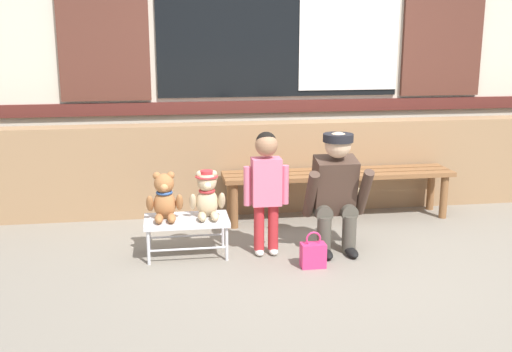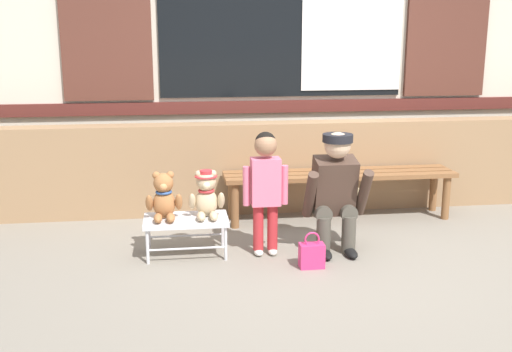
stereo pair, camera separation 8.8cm
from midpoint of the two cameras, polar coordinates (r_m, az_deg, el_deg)
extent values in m
plane|color=gray|center=(4.65, 6.83, -8.02)|extent=(60.00, 60.00, 0.00)
cube|color=#997551|center=(5.86, 3.50, 0.91)|extent=(6.39, 0.25, 0.85)
cube|color=beige|center=(6.24, 2.73, 14.51)|extent=(6.52, 0.20, 3.62)
cube|color=#56231E|center=(6.16, 2.84, 6.49)|extent=(5.99, 0.04, 0.12)
cube|color=black|center=(6.12, 2.92, 13.95)|extent=(2.40, 0.03, 1.40)
cube|color=white|center=(6.27, 9.38, 13.78)|extent=(1.01, 0.02, 1.29)
cube|color=#562D23|center=(6.04, -13.41, 13.62)|extent=(0.84, 0.05, 1.43)
cube|color=#562D23|center=(6.63, 17.78, 13.31)|extent=(0.84, 0.05, 1.43)
cube|color=brown|center=(5.47, 8.63, -0.18)|extent=(2.10, 0.11, 0.04)
cube|color=brown|center=(5.61, 8.23, 0.16)|extent=(2.10, 0.11, 0.04)
cube|color=brown|center=(5.74, 7.85, 0.49)|extent=(2.10, 0.11, 0.04)
cylinder|color=brown|center=(5.35, -1.50, -2.79)|extent=(0.07, 0.07, 0.40)
cylinder|color=brown|center=(5.62, -1.81, -2.00)|extent=(0.07, 0.07, 0.40)
cylinder|color=brown|center=(5.87, 17.69, -1.95)|extent=(0.07, 0.07, 0.40)
cylinder|color=brown|center=(6.12, 16.58, -1.27)|extent=(0.07, 0.07, 0.40)
cube|color=silver|center=(4.71, -6.01, -4.10)|extent=(0.64, 0.36, 0.04)
cylinder|color=silver|center=(4.62, -9.53, -6.54)|extent=(0.02, 0.02, 0.26)
cylinder|color=silver|center=(4.90, -9.43, -5.35)|extent=(0.02, 0.02, 0.26)
cylinder|color=silver|center=(4.63, -2.29, -6.30)|extent=(0.02, 0.02, 0.26)
cylinder|color=silver|center=(4.91, -2.62, -5.12)|extent=(0.02, 0.02, 0.26)
cylinder|color=silver|center=(4.62, -5.90, -6.75)|extent=(0.58, 0.02, 0.02)
cylinder|color=silver|center=(4.90, -6.01, -5.54)|extent=(0.58, 0.02, 0.02)
ellipsoid|color=#A86B3D|center=(4.69, -8.01, -2.59)|extent=(0.17, 0.14, 0.22)
sphere|color=#A86B3D|center=(4.64, -8.08, -0.65)|extent=(0.15, 0.15, 0.15)
sphere|color=#E1955B|center=(4.59, -8.07, -0.96)|extent=(0.06, 0.06, 0.06)
sphere|color=#A86B3D|center=(4.63, -8.75, 0.06)|extent=(0.06, 0.06, 0.06)
ellipsoid|color=#A86B3D|center=(4.66, -9.37, -2.50)|extent=(0.06, 0.11, 0.16)
ellipsoid|color=#A86B3D|center=(4.60, -8.57, -3.90)|extent=(0.06, 0.15, 0.06)
sphere|color=#A86B3D|center=(4.63, -7.45, 0.10)|extent=(0.06, 0.06, 0.06)
ellipsoid|color=#A86B3D|center=(4.65, -6.66, -2.41)|extent=(0.06, 0.11, 0.16)
ellipsoid|color=#A86B3D|center=(4.60, -7.40, -3.86)|extent=(0.06, 0.15, 0.06)
torus|color=#335699|center=(4.66, -8.05, -1.49)|extent=(0.13, 0.13, 0.02)
ellipsoid|color=#CCB289|center=(4.70, -4.10, -2.47)|extent=(0.17, 0.14, 0.22)
sphere|color=#CCB289|center=(4.64, -4.13, -0.53)|extent=(0.15, 0.15, 0.15)
sphere|color=#FFEEBB|center=(4.59, -4.08, -0.83)|extent=(0.06, 0.06, 0.06)
sphere|color=#CCB289|center=(4.64, -4.79, 0.18)|extent=(0.06, 0.06, 0.06)
ellipsoid|color=#CCB289|center=(4.66, -5.43, -2.37)|extent=(0.06, 0.11, 0.16)
ellipsoid|color=#CCB289|center=(4.60, -4.58, -3.77)|extent=(0.06, 0.15, 0.06)
sphere|color=#CCB289|center=(4.64, -3.50, 0.22)|extent=(0.06, 0.06, 0.06)
ellipsoid|color=#CCB289|center=(4.67, -2.73, -2.28)|extent=(0.06, 0.11, 0.16)
ellipsoid|color=#CCB289|center=(4.61, -3.41, -3.73)|extent=(0.06, 0.15, 0.06)
torus|color=red|center=(4.67, -4.12, -1.36)|extent=(0.13, 0.13, 0.02)
cylinder|color=red|center=(4.64, -4.14, -0.02)|extent=(0.17, 0.17, 0.01)
cylinder|color=red|center=(4.63, -4.14, 0.25)|extent=(0.10, 0.10, 0.04)
cylinder|color=#B7282D|center=(4.71, 0.75, -4.80)|extent=(0.08, 0.08, 0.36)
ellipsoid|color=silver|center=(4.76, 0.78, -7.10)|extent=(0.07, 0.12, 0.05)
cylinder|color=#B7282D|center=(4.73, 2.08, -4.74)|extent=(0.08, 0.08, 0.36)
ellipsoid|color=silver|center=(4.77, 2.10, -7.04)|extent=(0.07, 0.12, 0.05)
cube|color=#E56B89|center=(4.62, 1.44, -0.52)|extent=(0.22, 0.15, 0.36)
cylinder|color=#E56B89|center=(4.61, -0.34, -0.94)|extent=(0.06, 0.06, 0.30)
cylinder|color=#E56B89|center=(4.65, 3.20, -0.82)|extent=(0.06, 0.06, 0.30)
sphere|color=#9E7051|center=(4.56, 1.46, 2.89)|extent=(0.17, 0.17, 0.17)
sphere|color=black|center=(4.57, 1.44, 3.17)|extent=(0.16, 0.16, 0.16)
cylinder|color=#4C473D|center=(4.77, 6.83, -5.56)|extent=(0.11, 0.11, 0.30)
cylinder|color=#4C473D|center=(4.84, 6.48, -3.13)|extent=(0.13, 0.32, 0.13)
ellipsoid|color=black|center=(4.73, 7.03, -7.24)|extent=(0.09, 0.20, 0.06)
cylinder|color=#4C473D|center=(4.82, 9.14, -5.42)|extent=(0.11, 0.11, 0.30)
cylinder|color=#4C473D|center=(4.90, 8.75, -3.02)|extent=(0.13, 0.32, 0.13)
ellipsoid|color=black|center=(4.79, 9.36, -7.09)|extent=(0.09, 0.20, 0.06)
cube|color=#473328|center=(4.79, 7.79, -0.88)|extent=(0.32, 0.30, 0.47)
cylinder|color=#473328|center=(4.65, 5.60, -1.75)|extent=(0.08, 0.28, 0.40)
cylinder|color=#473328|center=(4.77, 10.52, -1.55)|extent=(0.08, 0.28, 0.40)
sphere|color=#DBB28E|center=(4.65, 8.14, 2.85)|extent=(0.20, 0.20, 0.20)
cylinder|color=black|center=(4.64, 8.16, 3.52)|extent=(0.23, 0.23, 0.06)
cube|color=brown|center=(4.96, 9.58, -2.11)|extent=(0.10, 0.22, 0.16)
cube|color=#E53370|center=(4.53, 5.77, -7.39)|extent=(0.18, 0.11, 0.18)
torus|color=#E53370|center=(4.48, 5.81, -5.89)|extent=(0.11, 0.01, 0.11)
camera|label=1|loc=(0.04, -89.49, 0.12)|focal=42.97mm
camera|label=2|loc=(0.04, 90.51, -0.12)|focal=42.97mm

